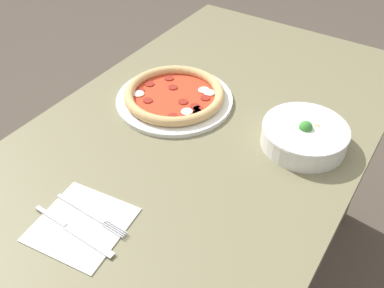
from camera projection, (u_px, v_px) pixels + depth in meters
name	position (u px, v px, depth m)	size (l,w,h in m)	color
ground_plane	(206.00, 275.00, 1.59)	(8.00, 8.00, 0.00)	#4C4238
dining_table	(211.00, 150.00, 1.18)	(1.23, 0.78, 0.73)	#706B4C
pizza	(174.00, 96.00, 1.16)	(0.32, 0.32, 0.04)	white
bowl	(305.00, 135.00, 1.01)	(0.20, 0.20, 0.07)	white
napkin	(82.00, 224.00, 0.85)	(0.19, 0.19, 0.00)	white
fork	(90.00, 214.00, 0.86)	(0.02, 0.19, 0.00)	silver
knife	(70.00, 229.00, 0.84)	(0.02, 0.21, 0.01)	silver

